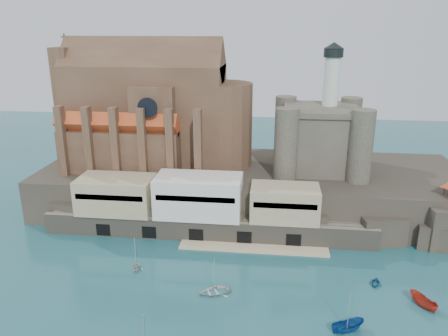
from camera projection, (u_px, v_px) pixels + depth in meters
The scene contains 10 objects.
ground at pixel (235, 301), 71.35m from camera, with size 300.00×300.00×0.00m, color #194E55.
promontory at pixel (249, 188), 106.96m from camera, with size 100.00×36.00×10.00m.
quay at pixel (198, 208), 92.33m from camera, with size 70.00×12.00×13.05m.
church at pixel (154, 114), 106.53m from camera, with size 47.00×25.93×30.51m.
castle_keep at pixel (320, 135), 102.57m from camera, with size 21.20×21.20×29.30m.
boat_2 at pixel (347, 331), 64.47m from camera, with size 2.00×2.05×5.31m, color navy.
boat_4 at pixel (137, 269), 80.70m from camera, with size 2.77×1.69×3.21m, color beige.
boat_5 at pixel (422, 306), 70.18m from camera, with size 1.97×2.03×5.25m, color #AC2819.
boat_6 at pixel (214, 293), 73.65m from camera, with size 3.97×1.15×5.56m, color silver.
boat_7 at pixel (375, 284), 75.94m from camera, with size 2.69×1.64×3.11m, color navy.
Camera 1 is at (5.18, -60.70, 43.13)m, focal length 35.00 mm.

